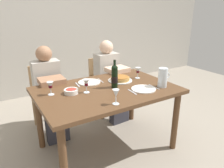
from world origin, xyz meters
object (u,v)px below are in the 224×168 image
(dinner_plate_left_setting, at_px, (143,89))
(diner_left, at_px, (50,90))
(wine_glass_right_diner, at_px, (86,83))
(wine_glass_spare, at_px, (50,86))
(wine_bottle, at_px, (115,76))
(chair_left, at_px, (46,93))
(salad_bowl, at_px, (71,91))
(baked_tart, at_px, (120,79))
(diner_right, at_px, (111,78))
(water_pitcher, at_px, (163,79))
(chair_right, at_px, (103,82))
(dinner_plate_right_setting, at_px, (89,82))
(wine_glass_centre, at_px, (138,71))
(dining_table, at_px, (107,96))
(wine_glass_left_diner, at_px, (116,94))

(dinner_plate_left_setting, bearing_deg, diner_left, 131.04)
(wine_glass_right_diner, relative_size, wine_glass_spare, 1.05)
(wine_bottle, relative_size, chair_left, 0.36)
(salad_bowl, distance_m, dinner_plate_left_setting, 0.77)
(baked_tart, distance_m, diner_left, 0.91)
(dinner_plate_left_setting, height_order, diner_left, diner_left)
(diner_right, bearing_deg, chair_left, -16.59)
(water_pitcher, xyz_separation_m, chair_right, (-0.12, 1.18, -0.36))
(baked_tart, relative_size, salad_bowl, 1.97)
(dinner_plate_right_setting, bearing_deg, diner_right, 36.36)
(wine_glass_spare, height_order, dinner_plate_right_setting, wine_glass_spare)
(water_pitcher, height_order, chair_right, water_pitcher)
(diner_right, bearing_deg, chair_right, -90.39)
(wine_glass_right_diner, relative_size, wine_glass_centre, 1.05)
(wine_glass_right_diner, height_order, dinner_plate_right_setting, wine_glass_right_diner)
(water_pitcher, bearing_deg, wine_glass_right_diner, 160.71)
(dining_table, relative_size, baked_tart, 5.15)
(diner_left, bearing_deg, water_pitcher, 139.49)
(dinner_plate_right_setting, distance_m, chair_right, 0.86)
(wine_glass_left_diner, bearing_deg, dinner_plate_left_setting, 19.00)
(dinner_plate_left_setting, xyz_separation_m, chair_right, (0.12, 1.14, -0.27))
(wine_glass_right_diner, bearing_deg, chair_left, 103.26)
(wine_glass_centre, bearing_deg, wine_bottle, -162.93)
(diner_right, bearing_deg, dining_table, 53.46)
(wine_glass_left_diner, xyz_separation_m, wine_glass_right_diner, (-0.11, 0.40, 0.00))
(salad_bowl, relative_size, wine_glass_left_diner, 1.03)
(chair_left, relative_size, chair_right, 1.00)
(wine_bottle, relative_size, dinner_plate_right_setting, 1.19)
(dining_table, height_order, wine_glass_spare, wine_glass_spare)
(dining_table, bearing_deg, diner_left, 124.46)
(dinner_plate_right_setting, height_order, chair_left, chair_left)
(dining_table, bearing_deg, salad_bowl, 169.93)
(baked_tart, bearing_deg, dining_table, -151.91)
(dinner_plate_right_setting, xyz_separation_m, chair_left, (-0.37, 0.62, -0.27))
(wine_bottle, xyz_separation_m, diner_left, (-0.55, 0.67, -0.27))
(wine_glass_centre, bearing_deg, salad_bowl, -176.65)
(dinner_plate_right_setting, bearing_deg, dining_table, -74.39)
(baked_tart, bearing_deg, wine_bottle, -138.89)
(baked_tart, bearing_deg, wine_glass_centre, -5.91)
(wine_bottle, height_order, salad_bowl, wine_bottle)
(wine_glass_centre, xyz_separation_m, dinner_plate_left_setting, (-0.19, -0.36, -0.09))
(dinner_plate_left_setting, bearing_deg, dinner_plate_right_setting, 128.27)
(wine_glass_left_diner, bearing_deg, wine_glass_right_diner, 105.25)
(wine_glass_left_diner, bearing_deg, wine_glass_spare, 129.65)
(dinner_plate_left_setting, relative_size, diner_right, 0.23)
(baked_tart, relative_size, wine_glass_centre, 2.10)
(salad_bowl, distance_m, wine_glass_centre, 0.91)
(wine_glass_spare, bearing_deg, wine_glass_right_diner, -21.92)
(diner_left, bearing_deg, dining_table, 126.47)
(dining_table, height_order, water_pitcher, water_pitcher)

